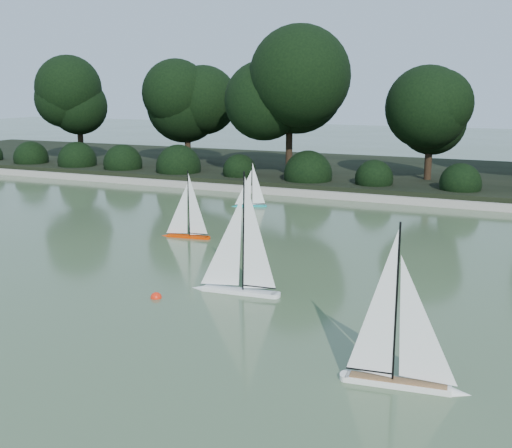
% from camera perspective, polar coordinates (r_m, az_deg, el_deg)
% --- Properties ---
extents(ground, '(80.00, 80.00, 0.00)m').
position_cam_1_polar(ground, '(8.51, -5.07, -7.77)').
color(ground, '#3A4D2E').
rests_on(ground, ground).
extents(pond_coping, '(40.00, 0.35, 0.18)m').
position_cam_1_polar(pond_coping, '(16.68, 10.17, 2.33)').
color(pond_coping, gray).
rests_on(pond_coping, ground).
extents(far_bank, '(40.00, 8.00, 0.30)m').
position_cam_1_polar(far_bank, '(20.53, 12.94, 4.22)').
color(far_bank, black).
rests_on(far_bank, ground).
extents(tree_line, '(26.31, 3.93, 4.39)m').
position_cam_1_polar(tree_line, '(18.59, 16.11, 10.96)').
color(tree_line, black).
rests_on(tree_line, ground).
extents(shrub_hedge, '(29.10, 1.10, 1.10)m').
position_cam_1_polar(shrub_hedge, '(17.49, 10.95, 3.95)').
color(shrub_hedge, black).
rests_on(shrub_hedge, ground).
extents(sailboat_white_a, '(1.36, 0.33, 1.85)m').
position_cam_1_polar(sailboat_white_a, '(9.16, -2.10, -4.34)').
color(sailboat_white_a, white).
rests_on(sailboat_white_a, ground).
extents(sailboat_white_b, '(1.29, 0.34, 1.75)m').
position_cam_1_polar(sailboat_white_b, '(6.57, 13.40, -11.77)').
color(sailboat_white_b, white).
rests_on(sailboat_white_b, ground).
extents(sailboat_orange, '(1.04, 0.28, 1.41)m').
position_cam_1_polar(sailboat_orange, '(12.54, -6.42, -0.19)').
color(sailboat_orange, red).
rests_on(sailboat_orange, ground).
extents(sailboat_teal, '(0.84, 0.47, 1.19)m').
position_cam_1_polar(sailboat_teal, '(15.65, -0.72, 2.24)').
color(sailboat_teal, teal).
rests_on(sailboat_teal, ground).
extents(race_buoy, '(0.16, 0.16, 0.16)m').
position_cam_1_polar(race_buoy, '(9.11, -8.87, -6.50)').
color(race_buoy, red).
rests_on(race_buoy, ground).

